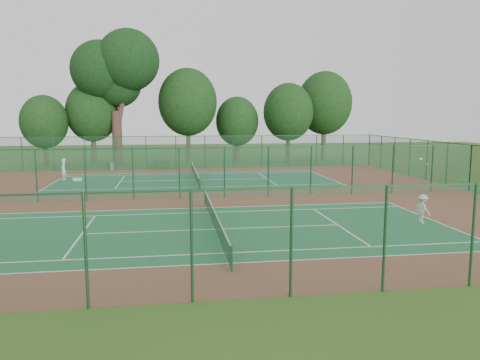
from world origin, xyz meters
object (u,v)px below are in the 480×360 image
trash_bin (112,166)px  kit_bag (78,179)px  big_tree (116,69)px  player_far (63,169)px  player_near (423,209)px  bench (161,165)px

trash_bin → kit_bag: bearing=-104.9°
trash_bin → big_tree: 12.01m
player_far → kit_bag: 1.66m
player_far → trash_bin: (3.27, 6.83, -0.54)m
player_near → player_far: (-22.34, 19.90, 0.18)m
bench → big_tree: bearing=126.2°
player_far → kit_bag: size_ratio=2.55×
bench → kit_bag: bench is taller
bench → big_tree: big_tree is taller
trash_bin → big_tree: size_ratio=0.05×
trash_bin → bench: size_ratio=0.51×
trash_bin → bench: bench is taller
trash_bin → player_far: bearing=-115.6°
player_near → trash_bin: size_ratio=1.83×
player_near → big_tree: bearing=15.4°
kit_bag → big_tree: (2.12, 13.61, 10.62)m
player_near → kit_bag: 28.52m
trash_bin → bench: (4.99, -0.35, 0.11)m
trash_bin → player_near: bearing=-54.5°
player_near → big_tree: size_ratio=0.10×
player_far → big_tree: bearing=167.6°
player_near → trash_bin: 32.84m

